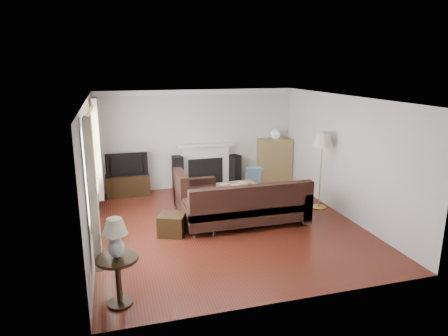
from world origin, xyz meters
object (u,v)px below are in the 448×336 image
object	(u,v)px
sectional_sofa	(246,204)
floor_lamp	(321,171)
bookshelf	(275,161)
tv_stand	(128,185)
coffee_table	(235,193)
side_table	(119,281)

from	to	relation	value
sectional_sofa	floor_lamp	distance (m)	1.97
floor_lamp	bookshelf	bearing A→B (deg)	94.96
tv_stand	coffee_table	xyz separation A→B (m)	(2.36, -1.15, -0.05)
sectional_sofa	side_table	distance (m)	3.30
coffee_table	side_table	size ratio (longest dim) A/B	1.54
bookshelf	coffee_table	distance (m)	1.93
tv_stand	bookshelf	world-z (taller)	bookshelf
tv_stand	bookshelf	xyz separation A→B (m)	(3.85, 0.02, 0.34)
bookshelf	side_table	bearing A→B (deg)	-131.60
tv_stand	side_table	xyz separation A→B (m)	(-0.34, -4.69, 0.09)
tv_stand	sectional_sofa	world-z (taller)	sectional_sofa
bookshelf	coffee_table	bearing A→B (deg)	-141.66
coffee_table	floor_lamp	bearing A→B (deg)	-35.15
floor_lamp	side_table	size ratio (longest dim) A/B	2.51
tv_stand	coffee_table	bearing A→B (deg)	-25.96
floor_lamp	sectional_sofa	bearing A→B (deg)	-166.51
floor_lamp	tv_stand	bearing A→B (deg)	152.55
bookshelf	coffee_table	world-z (taller)	bookshelf
sectional_sofa	floor_lamp	bearing A→B (deg)	13.49
bookshelf	floor_lamp	bearing A→B (deg)	-85.04
sectional_sofa	coffee_table	size ratio (longest dim) A/B	2.53
tv_stand	coffee_table	size ratio (longest dim) A/B	0.98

